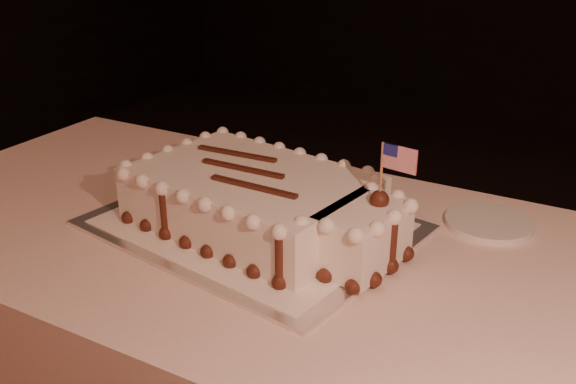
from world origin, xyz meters
The scene contains 4 objects.
cake_board centered at (-0.41, 0.62, 0.75)m, with size 0.58×0.44×0.01m, color silver.
doily centered at (-0.41, 0.62, 0.76)m, with size 0.52×0.40×0.00m, color white.
sheet_cake centered at (-0.38, 0.61, 0.81)m, with size 0.57×0.38×0.22m.
side_plate centered at (-0.01, 0.85, 0.76)m, with size 0.17×0.17×0.01m, color white.
Camera 1 is at (0.19, -0.32, 1.32)m, focal length 40.00 mm.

